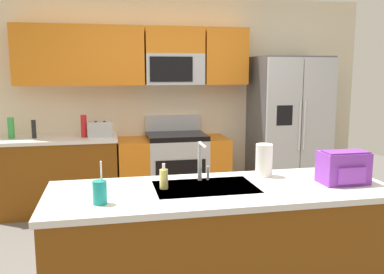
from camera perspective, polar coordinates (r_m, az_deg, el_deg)
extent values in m
plane|color=#66605B|center=(3.69, 2.34, -17.85)|extent=(9.00, 9.00, 0.00)
cube|color=beige|center=(5.41, -3.13, 5.21)|extent=(5.20, 0.10, 2.60)
cube|color=orange|center=(5.17, -19.78, 10.61)|extent=(0.70, 0.32, 0.70)
cube|color=orange|center=(5.12, -11.30, 10.98)|extent=(0.80, 0.32, 0.70)
cube|color=orange|center=(5.34, 4.54, 11.05)|extent=(0.54, 0.32, 0.70)
cube|color=#B7BABF|center=(5.19, -2.49, 9.36)|extent=(0.72, 0.32, 0.38)
cube|color=black|center=(5.02, -2.87, 9.36)|extent=(0.52, 0.01, 0.30)
cube|color=orange|center=(5.20, -2.52, 13.21)|extent=(0.72, 0.32, 0.32)
cube|color=brown|center=(5.17, -17.81, -5.20)|extent=(1.34, 0.60, 0.86)
cube|color=silver|center=(5.08, -18.06, -0.27)|extent=(1.37, 0.63, 0.04)
cube|color=#B7BABF|center=(5.20, -2.14, -4.76)|extent=(0.72, 0.60, 0.84)
cube|color=black|center=(4.91, -1.55, -5.26)|extent=(0.60, 0.01, 0.36)
cube|color=black|center=(5.11, -2.17, 0.14)|extent=(0.72, 0.60, 0.06)
cube|color=#B7BABF|center=(5.36, -2.66, 1.95)|extent=(0.72, 0.06, 0.20)
cube|color=orange|center=(5.15, -8.10, -5.01)|extent=(0.36, 0.60, 0.84)
cube|color=orange|center=(5.31, 3.20, -4.49)|extent=(0.28, 0.60, 0.84)
cube|color=#4C4F54|center=(5.49, 13.09, 1.11)|extent=(0.90, 0.70, 1.85)
cube|color=#B7BABF|center=(5.06, 12.52, 0.46)|extent=(0.44, 0.04, 1.81)
cube|color=#B7BABF|center=(5.26, 17.00, 0.60)|extent=(0.44, 0.04, 1.81)
cylinder|color=silver|center=(5.11, 14.69, 1.50)|extent=(0.02, 0.02, 0.60)
cylinder|color=silver|center=(5.13, 15.29, 1.51)|extent=(0.02, 0.02, 0.60)
cube|color=black|center=(5.02, 12.71, 2.93)|extent=(0.20, 0.00, 0.24)
cube|color=brown|center=(2.94, 4.01, -15.86)|extent=(2.26, 0.78, 0.86)
cube|color=silver|center=(2.78, 4.11, -7.44)|extent=(2.30, 0.82, 0.04)
cube|color=#B7BABF|center=(2.80, 1.85, -7.19)|extent=(0.68, 0.44, 0.03)
cube|color=#B7BABF|center=(4.98, -12.59, 1.07)|extent=(0.28, 0.16, 0.18)
cube|color=black|center=(4.97, -13.20, 2.05)|extent=(0.03, 0.11, 0.01)
cube|color=black|center=(4.97, -12.05, 2.09)|extent=(0.03, 0.11, 0.01)
cylinder|color=black|center=(5.10, -21.06, 1.03)|extent=(0.05, 0.05, 0.21)
cylinder|color=green|center=(5.17, -23.77, 1.14)|extent=(0.07, 0.07, 0.24)
cylinder|color=red|center=(4.98, -14.75, 1.47)|extent=(0.07, 0.07, 0.26)
cylinder|color=#B7BABF|center=(2.93, 1.09, -3.36)|extent=(0.03, 0.03, 0.28)
cylinder|color=#B7BABF|center=(2.80, 1.55, -1.20)|extent=(0.02, 0.20, 0.02)
cylinder|color=#B7BABF|center=(2.96, 2.22, -5.00)|extent=(0.02, 0.02, 0.10)
cylinder|color=teal|center=(2.49, -12.65, -7.50)|extent=(0.08, 0.08, 0.14)
cylinder|color=white|center=(2.46, -12.47, -4.81)|extent=(0.01, 0.03, 0.14)
cylinder|color=#D8CC66|center=(2.74, -3.93, -5.83)|extent=(0.06, 0.06, 0.13)
cylinder|color=white|center=(2.72, -3.95, -4.11)|extent=(0.02, 0.02, 0.04)
cylinder|color=white|center=(3.09, 9.94, -3.18)|extent=(0.12, 0.12, 0.24)
cube|color=purple|center=(3.05, 20.20, -4.00)|extent=(0.32, 0.20, 0.22)
cube|color=#702F97|center=(3.01, 20.51, -2.13)|extent=(0.30, 0.14, 0.03)
cube|color=purple|center=(2.97, 21.23, -5.00)|extent=(0.20, 0.03, 0.11)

